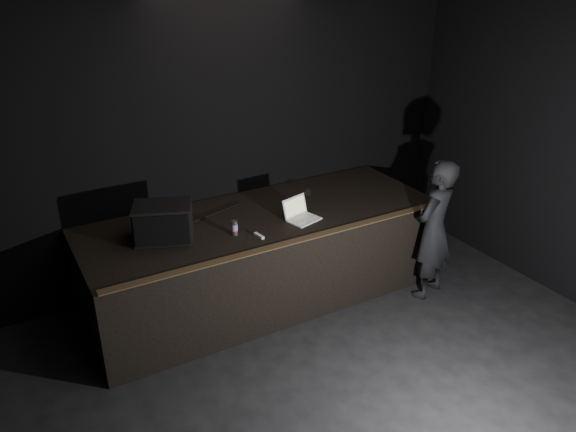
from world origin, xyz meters
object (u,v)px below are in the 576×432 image
Objects in this scene: stage_riser at (264,255)px; stage_monitor at (163,222)px; beer_can at (235,228)px; laptop at (300,214)px; person at (434,230)px.

stage_monitor reaches higher than stage_riser.
stage_monitor is 0.72m from beer_can.
laptop is 1.53m from person.
person is (1.67, -0.95, 0.33)m from stage_riser.
stage_monitor is 0.41× the size of person.
laptop is at bearing 11.89° from stage_monitor.
laptop is 0.78m from beer_can.
stage_monitor reaches higher than laptop.
person is at bearing -42.14° from laptop.
stage_riser is 25.58× the size of beer_can.
stage_riser is 0.79m from beer_can.
laptop is at bearing -40.31° from stage_riser.
laptop is (1.44, -0.27, -0.13)m from stage_monitor.
stage_riser is 1.32m from stage_monitor.
person reaches higher than laptop.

